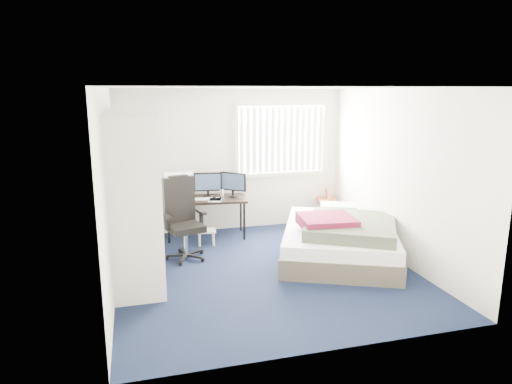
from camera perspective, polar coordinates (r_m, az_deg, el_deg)
The scene contains 10 objects.
ground at distance 6.48m, azimuth 1.12°, elevation -9.77°, with size 4.20×4.20×0.00m, color black.
room_shell at distance 6.07m, azimuth 1.18°, elevation 3.53°, with size 4.20×4.20×4.20m.
window_assembly at distance 8.26m, azimuth 3.20°, elevation 6.56°, with size 1.72×0.09×1.32m.
closet at distance 6.12m, azimuth -14.76°, elevation 1.68°, with size 0.64×1.84×2.22m.
desk at distance 7.79m, azimuth -6.30°, elevation -0.43°, with size 1.44×0.80×1.14m.
office_chair at distance 6.91m, azimuth -9.08°, elevation -4.31°, with size 0.71×0.71×1.24m.
footstool at distance 7.49m, azimuth -6.24°, elevation -5.14°, with size 0.33×0.28×0.25m.
nightstand at distance 8.59m, azimuth 8.90°, elevation -1.32°, with size 0.48×0.76×0.66m.
bed at distance 7.01m, azimuth 10.48°, elevation -5.65°, with size 2.37×2.65×0.71m.
pine_box at distance 5.88m, azimuth -13.80°, elevation -10.98°, with size 0.41×0.30×0.30m, color tan.
Camera 1 is at (-1.69, -5.75, 2.47)m, focal length 32.00 mm.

